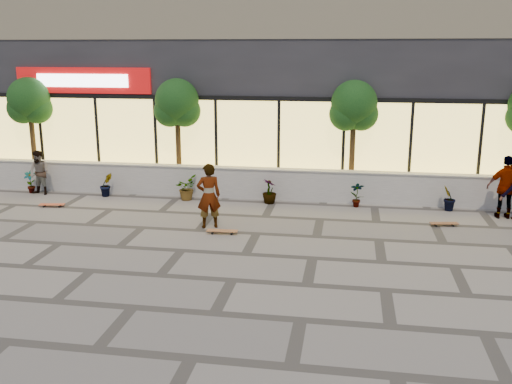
% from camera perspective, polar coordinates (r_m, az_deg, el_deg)
% --- Properties ---
extents(ground, '(80.00, 80.00, 0.00)m').
position_cam_1_polar(ground, '(12.53, -2.41, -8.80)').
color(ground, gray).
rests_on(ground, ground).
extents(planter_wall, '(22.00, 0.42, 1.04)m').
position_cam_1_polar(planter_wall, '(18.96, 1.88, 0.82)').
color(planter_wall, silver).
rests_on(planter_wall, ground).
extents(retail_building, '(24.00, 9.17, 8.50)m').
position_cam_1_polar(retail_building, '(23.91, 3.73, 12.56)').
color(retail_building, '#26252A').
rests_on(retail_building, ground).
extents(shrub_a, '(0.43, 0.29, 0.81)m').
position_cam_1_polar(shrub_a, '(21.30, -21.64, 0.98)').
color(shrub_a, '#133D16').
rests_on(shrub_a, ground).
extents(shrub_b, '(0.57, 0.57, 0.81)m').
position_cam_1_polar(shrub_b, '(20.01, -14.74, 0.72)').
color(shrub_b, '#133D16').
rests_on(shrub_b, ground).
extents(shrub_c, '(0.68, 0.77, 0.81)m').
position_cam_1_polar(shrub_c, '(19.05, -7.02, 0.42)').
color(shrub_c, '#133D16').
rests_on(shrub_c, ground).
extents(shrub_d, '(0.64, 0.64, 0.81)m').
position_cam_1_polar(shrub_d, '(18.47, 1.35, 0.09)').
color(shrub_d, '#133D16').
rests_on(shrub_d, ground).
extents(shrub_e, '(0.46, 0.35, 0.81)m').
position_cam_1_polar(shrub_e, '(18.30, 10.06, -0.26)').
color(shrub_e, '#133D16').
rests_on(shrub_e, ground).
extents(shrub_f, '(0.55, 0.57, 0.81)m').
position_cam_1_polar(shrub_f, '(18.56, 18.73, -0.60)').
color(shrub_f, '#133D16').
rests_on(shrub_f, ground).
extents(tree_west, '(1.60, 1.50, 3.92)m').
position_cam_1_polar(tree_west, '(22.23, -21.72, 8.24)').
color(tree_west, '#433218').
rests_on(tree_west, ground).
extents(tree_midwest, '(1.60, 1.50, 3.92)m').
position_cam_1_polar(tree_midwest, '(19.98, -7.90, 8.54)').
color(tree_midwest, '#433218').
rests_on(tree_midwest, ground).
extents(tree_mideast, '(1.60, 1.50, 3.92)m').
position_cam_1_polar(tree_mideast, '(19.09, 9.76, 8.22)').
color(tree_mideast, '#433218').
rests_on(tree_mideast, ground).
extents(skater_center, '(0.78, 0.66, 1.83)m').
position_cam_1_polar(skater_center, '(15.88, -4.75, -0.38)').
color(skater_center, white).
rests_on(skater_center, ground).
extents(skater_left, '(0.84, 0.70, 1.53)m').
position_cam_1_polar(skater_left, '(20.86, -20.84, 1.81)').
color(skater_left, tan).
rests_on(skater_left, ground).
extents(skater_right_near, '(1.11, 0.48, 1.88)m').
position_cam_1_polar(skater_right_near, '(18.26, 23.76, 0.43)').
color(skater_right_near, white).
rests_on(skater_right_near, ground).
extents(skateboard_center, '(0.86, 0.27, 0.10)m').
position_cam_1_polar(skateboard_center, '(15.51, -3.39, -3.91)').
color(skateboard_center, '#A05E34').
rests_on(skateboard_center, ground).
extents(skateboard_left, '(0.81, 0.34, 0.10)m').
position_cam_1_polar(skateboard_left, '(19.23, -19.73, -1.19)').
color(skateboard_left, '#D64C28').
rests_on(skateboard_left, ground).
extents(skateboard_right_near, '(0.81, 0.33, 0.10)m').
position_cam_1_polar(skateboard_right_near, '(17.02, 18.30, -3.00)').
color(skateboard_right_near, brown).
rests_on(skateboard_right_near, ground).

